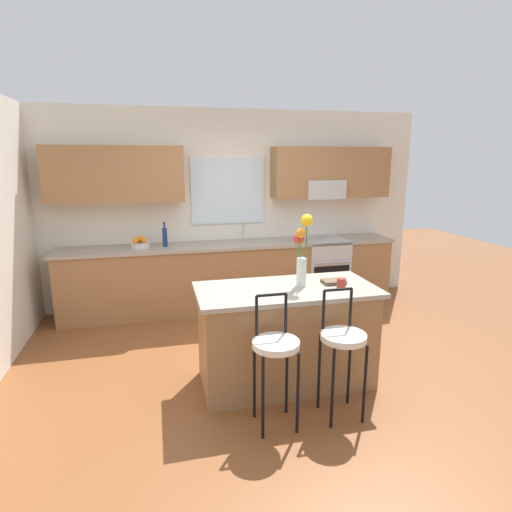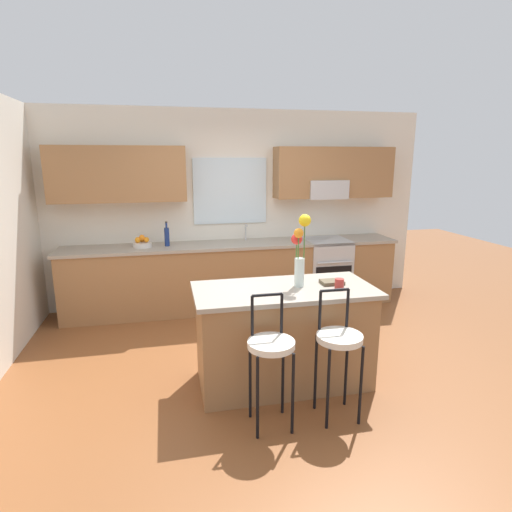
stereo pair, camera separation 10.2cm
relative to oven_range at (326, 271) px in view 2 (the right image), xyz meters
name	(u,v)px [view 2 (the right image)]	position (x,y,z in m)	size (l,w,h in m)	color
ground_plane	(262,363)	(-1.33, -1.68, -0.46)	(14.00, 14.00, 0.00)	brown
back_wall_assembly	(232,198)	(-1.31, 0.31, 1.05)	(5.60, 0.50, 2.70)	silver
counter_run	(235,275)	(-1.33, 0.02, 0.01)	(4.56, 0.64, 0.92)	#996B42
sink_faucet	(246,231)	(-1.14, 0.17, 0.60)	(0.02, 0.13, 0.23)	#B7BABC
oven_range	(326,271)	(0.00, 0.00, 0.00)	(0.60, 0.64, 0.92)	#B7BABC
kitchen_island	(284,336)	(-1.23, -2.06, 0.00)	(1.61, 0.78, 0.92)	#996B42
bar_stool_near	(271,350)	(-1.50, -2.66, 0.18)	(0.36, 0.36, 1.04)	black
bar_stool_middle	(339,343)	(-0.95, -2.66, 0.18)	(0.36, 0.36, 1.04)	black
flower_vase	(300,248)	(-1.08, -2.04, 0.81)	(0.16, 0.15, 0.65)	silver
mug_ceramic	(339,284)	(-0.76, -2.18, 0.51)	(0.08, 0.08, 0.09)	#A52D28
cookbook	(332,282)	(-0.76, -2.03, 0.48)	(0.20, 0.15, 0.03)	brown
fruit_bowl_oranges	(142,243)	(-2.54, 0.03, 0.51)	(0.24, 0.24, 0.16)	silver
bottle_olive_oil	(167,236)	(-2.22, 0.02, 0.59)	(0.06, 0.06, 0.32)	navy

